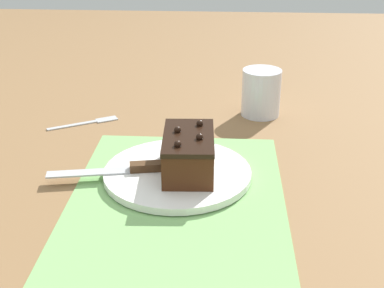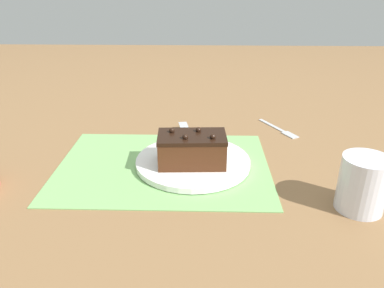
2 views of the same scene
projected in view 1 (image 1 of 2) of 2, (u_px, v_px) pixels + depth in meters
name	position (u px, v px, depth m)	size (l,w,h in m)	color
ground_plane	(177.00, 198.00, 0.85)	(3.00, 3.00, 0.00)	olive
placemat_woven	(177.00, 197.00, 0.85)	(0.46, 0.34, 0.00)	#7AB266
cake_plate	(177.00, 173.00, 0.91)	(0.25, 0.25, 0.01)	white
chocolate_cake	(189.00, 153.00, 0.89)	(0.15, 0.09, 0.08)	#472614
serving_knife	(129.00, 168.00, 0.90)	(0.06, 0.20, 0.01)	#472D19
drinking_glass	(261.00, 93.00, 1.15)	(0.08, 0.08, 0.10)	white
dessert_fork	(89.00, 122.00, 1.13)	(0.09, 0.14, 0.01)	#B7BABF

